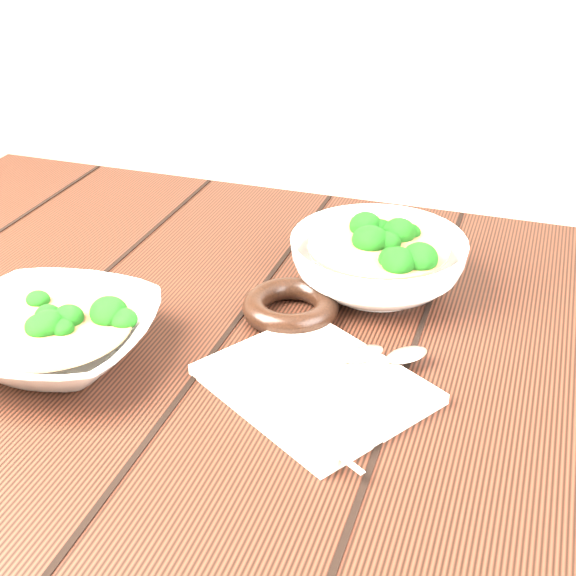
{
  "coord_description": "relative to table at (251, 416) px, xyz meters",
  "views": [
    {
      "loc": [
        0.28,
        -0.7,
        1.23
      ],
      "look_at": [
        0.04,
        0.02,
        0.8
      ],
      "focal_mm": 50.0,
      "sensor_mm": 36.0,
      "label": 1
    }
  ],
  "objects": [
    {
      "name": "table",
      "position": [
        0.0,
        0.0,
        0.0
      ],
      "size": [
        1.2,
        0.8,
        0.75
      ],
      "color": "#36180F",
      "rests_on": "ground"
    },
    {
      "name": "soup_bowl_front",
      "position": [
        -0.17,
        -0.11,
        0.15
      ],
      "size": [
        0.23,
        0.23,
        0.06
      ],
      "color": "silver",
      "rests_on": "table"
    },
    {
      "name": "soup_bowl_back",
      "position": [
        0.11,
        0.14,
        0.16
      ],
      "size": [
        0.23,
        0.23,
        0.08
      ],
      "color": "silver",
      "rests_on": "table"
    },
    {
      "name": "trivet",
      "position": [
        0.03,
        0.04,
        0.13
      ],
      "size": [
        0.12,
        0.12,
        0.03
      ],
      "primitive_type": "torus",
      "rotation": [
        0.0,
        0.0,
        0.12
      ],
      "color": "black",
      "rests_on": "table"
    },
    {
      "name": "napkin",
      "position": [
        0.1,
        -0.08,
        0.13
      ],
      "size": [
        0.26,
        0.25,
        0.01
      ],
      "primitive_type": "cube",
      "rotation": [
        0.0,
        0.0,
        -0.55
      ],
      "color": "beige",
      "rests_on": "table"
    },
    {
      "name": "spoon_left",
      "position": [
        0.11,
        -0.05,
        0.13
      ],
      "size": [
        0.12,
        0.14,
        0.01
      ],
      "color": "#AAA596",
      "rests_on": "napkin"
    },
    {
      "name": "spoon_right",
      "position": [
        0.16,
        -0.04,
        0.13
      ],
      "size": [
        0.12,
        0.13,
        0.01
      ],
      "color": "#AAA596",
      "rests_on": "napkin"
    }
  ]
}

